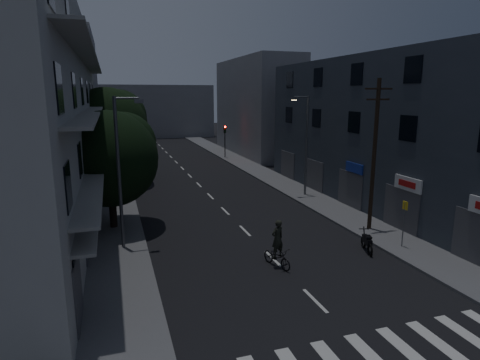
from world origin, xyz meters
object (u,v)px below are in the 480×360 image
cyclist (277,251)px  bus_stop_sign (404,216)px  utility_pole (374,152)px  motorcycle (367,243)px

cyclist → bus_stop_sign: bearing=-18.5°
utility_pole → motorcycle: 5.64m
bus_stop_sign → cyclist: 7.44m
cyclist → utility_pole: bearing=4.1°
utility_pole → bus_stop_sign: utility_pole is taller
motorcycle → cyclist: bearing=-157.7°
utility_pole → cyclist: size_ratio=3.78×
bus_stop_sign → cyclist: (-7.36, -0.04, -1.09)m
utility_pole → bus_stop_sign: 4.32m
bus_stop_sign → cyclist: bearing=-179.7°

